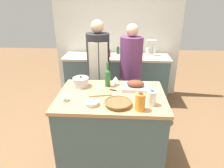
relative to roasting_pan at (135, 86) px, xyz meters
name	(u,v)px	position (x,y,z in m)	size (l,w,h in m)	color
ground_plane	(111,156)	(-0.28, -0.16, -0.96)	(12.00, 12.00, 0.00)	brown
kitchen_island	(111,127)	(-0.28, -0.16, -0.50)	(1.25, 0.87, 0.92)	#4C666B
back_counter	(116,78)	(-0.28, 1.50, -0.50)	(2.02, 0.60, 0.93)	#4C666B
back_wall	(117,34)	(-0.28, 1.85, 0.31)	(2.52, 0.10, 2.55)	silver
roasting_pan	(135,86)	(0.00, 0.00, 0.00)	(0.34, 0.25, 0.12)	#BCBCC1
wicker_basket	(118,103)	(-0.20, -0.40, -0.02)	(0.29, 0.29, 0.05)	brown
cutting_board	(99,92)	(-0.43, -0.12, -0.04)	(0.30, 0.25, 0.02)	#AD7F51
stock_pot	(81,82)	(-0.68, 0.06, 0.01)	(0.20, 0.20, 0.14)	#B7B7BC
mixing_bowl	(92,103)	(-0.47, -0.41, -0.02)	(0.15, 0.15, 0.05)	beige
juice_jug	(140,102)	(0.02, -0.48, 0.04)	(0.10, 0.10, 0.20)	orange
milk_jug	(151,98)	(0.15, -0.37, 0.03)	(0.10, 0.10, 0.17)	white
wine_bottle_green	(108,77)	(-0.34, 0.08, 0.08)	(0.07, 0.07, 0.32)	#28662D
wine_glass_left	(116,79)	(-0.25, 0.13, 0.03)	(0.08, 0.08, 0.11)	silver
wine_glass_right	(64,94)	(-0.78, -0.34, 0.04)	(0.08, 0.08, 0.12)	silver
knife_chef	(106,89)	(-0.36, -0.01, -0.04)	(0.27, 0.10, 0.01)	#B7B7BC
stand_mixer	(151,49)	(0.37, 1.56, 0.09)	(0.18, 0.14, 0.30)	silver
condiment_bottle_tall	(118,51)	(-0.26, 1.63, 0.03)	(0.05, 0.05, 0.15)	#234C28
condiment_bottle_short	(109,53)	(-0.42, 1.43, 0.03)	(0.05, 0.05, 0.14)	maroon
person_cook_aproned	(98,69)	(-0.54, 0.73, -0.04)	(0.35, 0.37, 1.66)	beige
person_cook_guest	(131,71)	(-0.03, 0.77, -0.07)	(0.35, 0.35, 1.61)	beige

